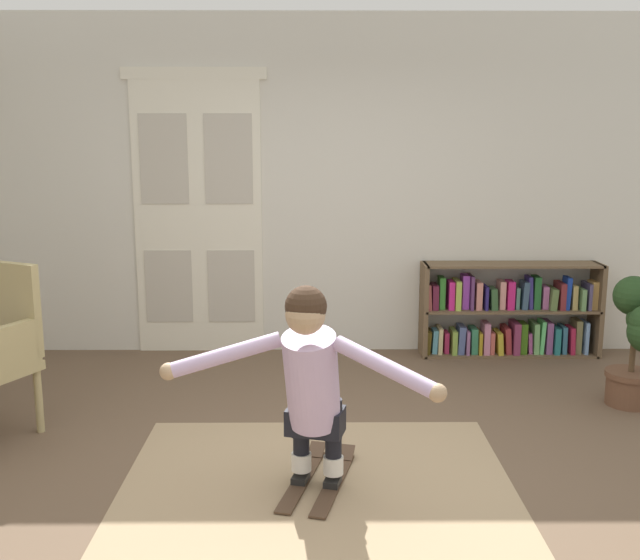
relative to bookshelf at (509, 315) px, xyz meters
name	(u,v)px	position (x,y,z in m)	size (l,w,h in m)	color
ground_plane	(324,479)	(-1.64, -2.39, -0.36)	(7.20, 7.20, 0.00)	brown
back_wall	(320,187)	(-1.64, 0.21, 1.09)	(6.00, 0.10, 2.90)	beige
double_door	(198,213)	(-2.70, 0.15, 0.87)	(1.22, 0.05, 2.45)	silver
rug	(317,484)	(-1.68, -2.46, -0.35)	(2.15, 1.77, 0.01)	tan
bookshelf	(509,315)	(0.00, 0.00, 0.00)	(1.54, 0.30, 0.81)	brown
potted_plant	(640,335)	(0.58, -1.25, 0.16)	(0.39, 0.55, 0.91)	brown
skis_pair	(319,478)	(-1.68, -2.43, -0.33)	(0.45, 0.82, 0.07)	#4B3525
person_skier	(311,377)	(-1.72, -2.59, 0.31)	(1.40, 0.73, 1.09)	white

